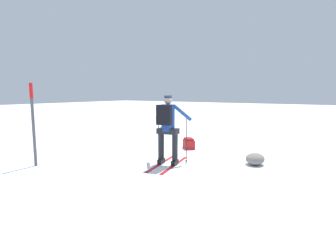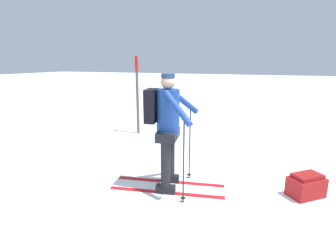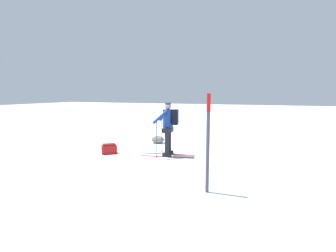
% 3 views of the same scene
% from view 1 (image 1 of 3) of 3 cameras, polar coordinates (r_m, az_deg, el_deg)
% --- Properties ---
extents(ground_plane, '(80.00, 80.00, 0.00)m').
position_cam_1_polar(ground_plane, '(7.47, 5.30, -7.47)').
color(ground_plane, white).
extents(skier, '(1.87, 1.06, 1.82)m').
position_cam_1_polar(skier, '(6.82, -0.08, 0.28)').
color(skier, red).
rests_on(skier, ground_plane).
extents(dropped_backpack, '(0.59, 0.58, 0.36)m').
position_cam_1_polar(dropped_backpack, '(8.98, 4.55, -3.83)').
color(dropped_backpack, maroon).
rests_on(dropped_backpack, ground_plane).
extents(trail_marker, '(0.08, 0.08, 2.14)m').
position_cam_1_polar(trail_marker, '(7.52, -27.33, 1.45)').
color(trail_marker, '#4C4C51').
rests_on(trail_marker, ground_plane).
extents(rock_boulder, '(0.56, 0.48, 0.31)m').
position_cam_1_polar(rock_boulder, '(7.35, 18.43, -6.82)').
color(rock_boulder, slate).
rests_on(rock_boulder, ground_plane).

